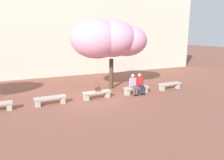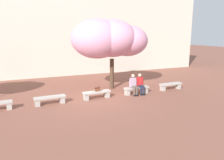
{
  "view_description": "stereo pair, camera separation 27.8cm",
  "coord_description": "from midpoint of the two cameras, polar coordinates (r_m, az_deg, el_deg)",
  "views": [
    {
      "loc": [
        -4.32,
        -11.66,
        3.8
      ],
      "look_at": [
        1.07,
        0.2,
        1.0
      ],
      "focal_mm": 35.0,
      "sensor_mm": 36.0,
      "label": 1
    },
    {
      "loc": [
        -4.07,
        -11.77,
        3.8
      ],
      "look_at": [
        1.07,
        0.2,
        1.0
      ],
      "focal_mm": 35.0,
      "sensor_mm": 36.0,
      "label": 2
    }
  ],
  "objects": [
    {
      "name": "stone_bench_near_west",
      "position": [
        12.32,
        -15.29,
        -4.83
      ],
      "size": [
        1.67,
        0.47,
        0.45
      ],
      "color": "#ADA89E",
      "rests_on": "ground"
    },
    {
      "name": "building_facade",
      "position": [
        21.85,
        -12.52,
        13.4
      ],
      "size": [
        28.0,
        4.0,
        8.78
      ],
      "primitive_type": "cube",
      "color": "beige",
      "rests_on": "ground"
    },
    {
      "name": "person_seated_right",
      "position": [
        14.01,
        7.95,
        -0.78
      ],
      "size": [
        0.51,
        0.7,
        1.29
      ],
      "color": "black",
      "rests_on": "ground"
    },
    {
      "name": "person_seated_left",
      "position": [
        13.77,
        6.22,
        -0.96
      ],
      "size": [
        0.51,
        0.69,
        1.29
      ],
      "color": "black",
      "rests_on": "ground"
    },
    {
      "name": "stone_bench_center",
      "position": [
        12.92,
        -3.42,
        -3.61
      ],
      "size": [
        1.67,
        0.47,
        0.45
      ],
      "color": "#ADA89E",
      "rests_on": "ground"
    },
    {
      "name": "ground_plane",
      "position": [
        13.01,
        -3.4,
        -4.88
      ],
      "size": [
        100.0,
        100.0,
        0.0
      ],
      "primitive_type": "plane",
      "color": "brown"
    },
    {
      "name": "cherry_tree_main",
      "position": [
        14.79,
        0.04,
        10.62
      ],
      "size": [
        5.25,
        3.62,
        4.73
      ],
      "color": "#473323",
      "rests_on": "ground"
    },
    {
      "name": "stone_bench_east_end",
      "position": [
        15.52,
        15.57,
        -1.36
      ],
      "size": [
        1.67,
        0.47,
        0.45
      ],
      "color": "#ADA89E",
      "rests_on": "ground"
    },
    {
      "name": "stone_bench_near_east",
      "position": [
        14.03,
        6.96,
        -2.41
      ],
      "size": [
        1.67,
        0.47,
        0.45
      ],
      "color": "#ADA89E",
      "rests_on": "ground"
    },
    {
      "name": "handbag",
      "position": [
        12.86,
        -3.16,
        -2.39
      ],
      "size": [
        0.3,
        0.15,
        0.34
      ],
      "color": "brown",
      "rests_on": "stone_bench_center"
    }
  ]
}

